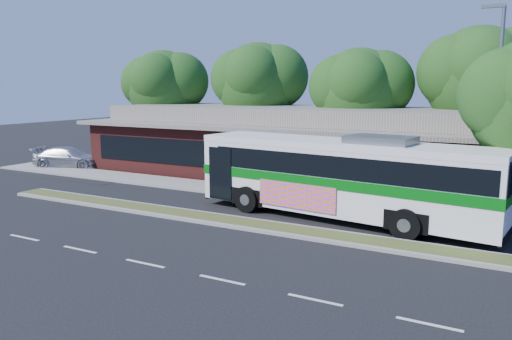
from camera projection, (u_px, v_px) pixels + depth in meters
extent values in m
plane|color=black|center=(225.00, 227.00, 20.79)|extent=(120.00, 120.00, 0.00)
cube|color=#414D21|center=(232.00, 222.00, 21.30)|extent=(26.00, 1.10, 0.15)
cube|color=gray|center=(289.00, 196.00, 26.34)|extent=(44.00, 2.60, 0.12)
cube|color=black|center=(93.00, 163.00, 37.89)|extent=(14.00, 12.00, 0.01)
cube|color=maroon|center=(332.00, 153.00, 31.82)|extent=(32.00, 10.00, 3.20)
cube|color=slate|center=(333.00, 126.00, 31.53)|extent=(33.20, 11.20, 0.24)
cube|color=slate|center=(333.00, 116.00, 31.43)|extent=(30.00, 8.00, 1.00)
cube|color=black|center=(301.00, 161.00, 27.43)|extent=(30.00, 0.06, 1.60)
cylinder|color=slate|center=(496.00, 117.00, 20.77)|extent=(0.16, 0.16, 9.00)
cube|color=slate|center=(494.00, 6.00, 20.21)|extent=(0.90, 0.18, 0.14)
cylinder|color=black|center=(165.00, 134.00, 40.50)|extent=(0.44, 0.44, 3.99)
sphere|color=#174416|center=(164.00, 87.00, 39.88)|extent=(5.80, 5.80, 5.80)
sphere|color=#174416|center=(180.00, 81.00, 39.58)|extent=(4.52, 4.52, 4.52)
cylinder|color=black|center=(258.00, 136.00, 37.61)|extent=(0.44, 0.44, 4.20)
sphere|color=#174416|center=(258.00, 83.00, 36.97)|extent=(6.00, 6.00, 6.00)
sphere|color=#174416|center=(277.00, 77.00, 36.65)|extent=(4.68, 4.68, 4.68)
cylinder|color=black|center=(357.00, 146.00, 33.04)|extent=(0.44, 0.44, 3.78)
sphere|color=#174416|center=(359.00, 91.00, 32.45)|extent=(5.60, 5.60, 5.60)
sphere|color=#174416|center=(380.00, 84.00, 32.15)|extent=(4.37, 4.37, 4.37)
cylinder|color=black|center=(473.00, 145.00, 30.58)|extent=(0.44, 0.44, 4.41)
sphere|color=#174416|center=(478.00, 78.00, 29.91)|extent=(6.20, 6.20, 6.20)
sphere|color=#174416|center=(505.00, 70.00, 29.58)|extent=(4.84, 4.84, 4.84)
cube|color=white|center=(342.00, 176.00, 21.69)|extent=(13.59, 4.44, 3.07)
cube|color=black|center=(350.00, 163.00, 21.40)|extent=(12.53, 4.36, 0.92)
cube|color=white|center=(343.00, 144.00, 21.46)|extent=(13.61, 4.46, 0.29)
cube|color=#04620F|center=(342.00, 178.00, 21.71)|extent=(13.66, 4.51, 0.42)
cube|color=black|center=(223.00, 156.00, 25.44)|extent=(0.37, 2.48, 1.90)
cube|color=#D844E8|center=(296.00, 196.00, 21.47)|extent=(3.76, 0.51, 1.11)
cube|color=slate|center=(381.00, 140.00, 20.46)|extent=(2.86, 2.09, 0.33)
cylinder|color=black|center=(247.00, 199.00, 23.13)|extent=(1.26, 0.55, 1.22)
cylinder|color=black|center=(280.00, 189.00, 25.37)|extent=(1.26, 0.55, 1.22)
cylinder|color=black|center=(406.00, 224.00, 18.88)|extent=(1.26, 0.55, 1.22)
cylinder|color=black|center=(428.00, 210.00, 21.13)|extent=(1.26, 0.55, 1.22)
imported|color=#A3A6AA|center=(69.00, 157.00, 35.90)|extent=(5.46, 3.56, 1.47)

